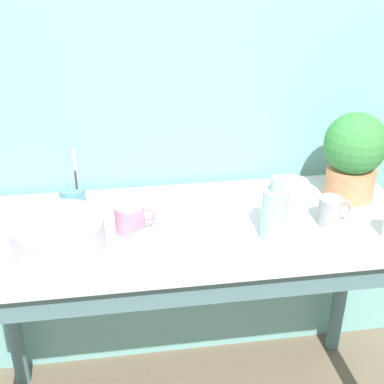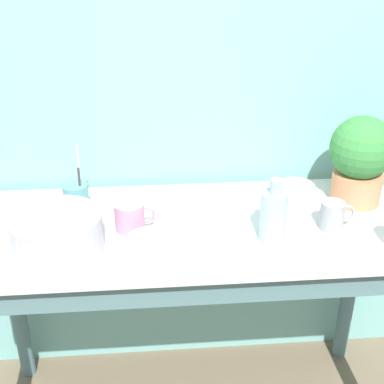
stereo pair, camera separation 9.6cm
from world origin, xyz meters
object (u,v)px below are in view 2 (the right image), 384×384
mug_pink (130,216)px  tray_board (195,208)px  bottle_tall (273,215)px  potted_plant (361,158)px  bowl_small_enamel_white (147,243)px  utensil_cup (76,197)px  bowl_wash_large (57,233)px  mug_grey (333,215)px  bowl_small_cream (295,190)px

mug_pink → tray_board: (0.21, 0.11, -0.04)m
bottle_tall → tray_board: 0.31m
potted_plant → bowl_small_enamel_white: size_ratio=2.75×
utensil_cup → bowl_wash_large: bearing=-97.8°
mug_grey → bowl_small_cream: 0.24m
bowl_wash_large → utensil_cup: utensil_cup is taller
bowl_wash_large → bowl_small_cream: 0.84m
mug_pink → bowl_small_enamel_white: (0.05, -0.13, -0.02)m
utensil_cup → tray_board: size_ratio=0.82×
potted_plant → bottle_tall: 0.42m
potted_plant → mug_grey: potted_plant is taller
bowl_wash_large → utensil_cup: bearing=82.2°
bowl_wash_large → tray_board: bearing=25.4°
mug_pink → bowl_small_enamel_white: mug_pink is taller
bottle_tall → tray_board: (-0.22, 0.21, -0.08)m
mug_pink → bowl_small_cream: (0.58, 0.18, -0.02)m
bowl_wash_large → mug_grey: bowl_wash_large is taller
bowl_small_cream → tray_board: bowl_small_cream is taller
mug_grey → bowl_small_cream: (-0.06, 0.23, -0.02)m
mug_grey → bowl_wash_large: bearing=-176.7°
bowl_wash_large → bowl_small_enamel_white: bearing=-7.0°
bottle_tall → tray_board: bearing=136.9°
bowl_wash_large → mug_pink: 0.24m
bowl_wash_large → bowl_small_cream: size_ratio=2.05×
bottle_tall → bowl_small_cream: size_ratio=1.57×
potted_plant → bowl_wash_large: potted_plant is taller
bottle_tall → potted_plant: bearing=33.3°
bowl_small_enamel_white → utensil_cup: bearing=131.6°
bowl_wash_large → mug_grey: size_ratio=2.40×
bowl_small_enamel_white → potted_plant: bearing=19.3°
bowl_small_enamel_white → bowl_wash_large: bearing=173.0°
potted_plant → tray_board: bearing=-178.1°
potted_plant → bowl_small_cream: bearing=164.6°
bottle_tall → bowl_small_cream: (0.15, 0.28, -0.07)m
potted_plant → bowl_small_cream: potted_plant is taller
bowl_small_enamel_white → utensil_cup: size_ratio=0.48×
mug_pink → bowl_wash_large: bearing=-155.7°
bowl_wash_large → tray_board: 0.48m
mug_grey → tray_board: size_ratio=0.39×
utensil_cup → mug_pink: bearing=-36.3°
mug_pink → mug_grey: mug_grey is taller
mug_grey → bowl_small_enamel_white: size_ratio=1.01×
bottle_tall → mug_grey: bearing=14.4°
bottle_tall → utensil_cup: (-0.62, 0.24, -0.04)m
bowl_wash_large → potted_plant: bearing=12.6°
mug_grey → bottle_tall: bearing=-165.6°
bowl_small_cream → tray_board: (-0.37, -0.07, -0.01)m
potted_plant → bowl_small_cream: (-0.20, 0.05, -0.14)m
mug_grey → bowl_small_cream: size_ratio=0.86×
mug_pink → utensil_cup: bearing=143.7°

